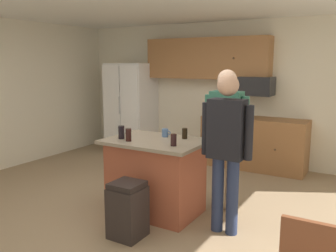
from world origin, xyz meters
TOP-DOWN VIEW (x-y plane):
  - floor at (0.00, 0.00)m, footprint 7.04×7.04m
  - back_wall at (0.00, 2.80)m, footprint 6.40×0.10m
  - cabinet_run_upper at (-0.40, 2.60)m, footprint 2.40×0.38m
  - cabinet_run_lower at (0.60, 2.48)m, footprint 1.80×0.63m
  - refrigerator at (-2.00, 2.38)m, footprint 0.89×0.76m
  - microwave_over_range at (0.60, 2.50)m, footprint 0.56×0.40m
  - kitchen_island at (0.14, -0.03)m, footprint 1.19×0.85m
  - person_guest_by_door at (0.84, 0.49)m, footprint 0.57×0.23m
  - person_guest_left at (1.09, -0.11)m, footprint 0.57×0.23m
  - glass_dark_ale at (0.50, -0.20)m, footprint 0.07×0.07m
  - glass_stout_tall at (0.42, 0.20)m, footprint 0.07×0.07m
  - glass_pilsner at (-0.25, -0.19)m, footprint 0.08×0.08m
  - mug_ceramic_white at (0.16, 0.18)m, footprint 0.12×0.08m
  - glass_short_whisky at (-0.09, -0.26)m, footprint 0.07×0.07m
  - trash_bin at (0.24, -0.74)m, footprint 0.34×0.34m

SIDE VIEW (x-z plane):
  - floor at x=0.00m, z-range 0.00..0.00m
  - trash_bin at x=0.24m, z-range 0.00..0.61m
  - cabinet_run_lower at x=0.60m, z-range 0.00..0.90m
  - kitchen_island at x=0.14m, z-range 0.01..0.93m
  - refrigerator at x=-2.00m, z-range 0.00..1.84m
  - mug_ceramic_white at x=0.16m, z-range 0.93..1.03m
  - glass_stout_tall at x=0.42m, z-range 0.93..1.06m
  - glass_dark_ale at x=0.50m, z-range 0.93..1.06m
  - glass_short_whisky at x=-0.09m, z-range 0.93..1.08m
  - glass_pilsner at x=-0.25m, z-range 0.93..1.09m
  - person_guest_left at x=1.09m, z-range 0.14..1.87m
  - person_guest_by_door at x=0.84m, z-range 0.15..1.91m
  - back_wall at x=0.00m, z-range 0.00..2.60m
  - microwave_over_range at x=0.60m, z-range 1.29..1.61m
  - cabinet_run_upper at x=-0.40m, z-range 1.55..2.30m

